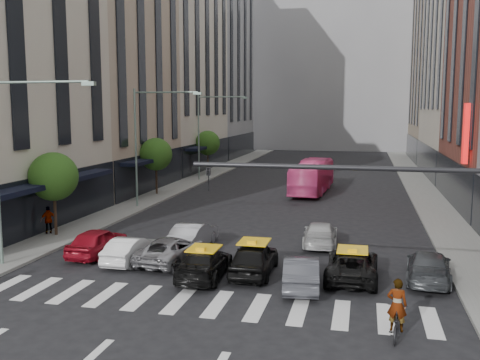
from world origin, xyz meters
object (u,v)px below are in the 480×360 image
Objects in this scene: taxi_center at (254,258)px; bus at (312,177)px; car_red at (98,242)px; pedestrian_far at (49,220)px; streetlamp_mid at (147,132)px; streetlamp_far at (207,125)px; motorcycle at (396,324)px; taxi_left at (204,263)px; streetlamp_near at (13,146)px; car_white_front at (130,250)px.

bus is (0.29, 25.03, 0.71)m from taxi_center.
car_red is 2.60× the size of pedestrian_far.
car_red is at bearing -78.62° from streetlamp_mid.
streetlamp_far is 26.41m from pedestrian_far.
streetlamp_mid is 4.81× the size of motorcycle.
streetlamp_far is 13.52m from bus.
motorcycle is at bearing 147.79° from taxi_left.
streetlamp_mid is 19.04m from taxi_center.
car_red is at bearing 47.31° from streetlamp_near.
car_white_front is (4.84, -13.91, -5.25)m from streetlamp_mid.
streetlamp_near is at bearing 48.54° from car_red.
streetlamp_near reaches higher than taxi_left.
car_white_front is 13.95m from motorcycle.
car_red is at bearing -18.75° from motorcycle.
car_white_front is at bearing -80.80° from streetlamp_far.
streetlamp_near is 5.42× the size of pedestrian_far.
streetlamp_far is at bearing -138.75° from pedestrian_far.
bus reaches higher than motorcycle.
streetlamp_near is at bearing -6.67° from motorcycle.
car_red reaches higher than motorcycle.
streetlamp_mid is at bearing 90.00° from streetlamp_near.
pedestrian_far is at bearing 110.67° from streetlamp_near.
taxi_left is at bearing -59.34° from streetlamp_mid.
streetlamp_mid is at bearing -61.60° from taxi_left.
taxi_center is (11.27, 1.55, -5.14)m from streetlamp_near.
streetlamp_mid is 15.64m from car_white_front.
motorcycle is (17.31, -4.16, -5.41)m from streetlamp_near.
streetlamp_far is at bearing -57.57° from motorcycle.
motorcycle is (6.04, -5.71, -0.27)m from taxi_center.
car_red reaches higher than car_white_front.
streetlamp_mid is at bearing -42.50° from motorcycle.
streetlamp_far is 30.75m from car_white_front.
streetlamp_near reaches higher than bus.
bus is (11.57, 10.58, -4.42)m from streetlamp_mid.
taxi_left is 12.80m from pedestrian_far.
streetlamp_mid is 14.36m from car_red.
taxi_left is 2.81× the size of pedestrian_far.
bus reaches higher than car_white_front.
streetlamp_mid is 11.25m from pedestrian_far.
taxi_left is 2.34m from taxi_center.
taxi_center is at bearing 176.51° from car_white_front.
streetlamp_near is 4.81× the size of motorcycle.
streetlamp_far is 2.08× the size of car_red.
car_white_front is 2.11× the size of motorcycle.
streetlamp_far is (0.00, 32.00, 0.00)m from streetlamp_near.
taxi_center is (6.43, -0.54, 0.12)m from car_white_front.
bus is at bearing -25.10° from streetlamp_far.
pedestrian_far is (-19.63, 10.31, 0.49)m from motorcycle.
streetlamp_near is 2.00× the size of taxi_center.
streetlamp_near is 8.22m from pedestrian_far.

